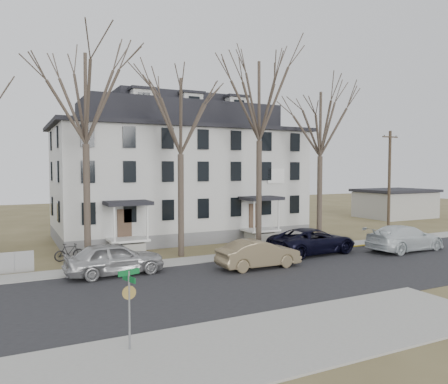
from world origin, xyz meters
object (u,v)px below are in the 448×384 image
car_silver (115,259)px  tree_mid_right (320,119)px  utility_pole_far (389,178)px  bicycle_left (110,253)px  tree_mid_left (180,111)px  bicycle_right (69,253)px  car_tan (259,254)px  tree_center (259,95)px  boarding_house (180,174)px  street_sign (129,297)px  car_white (405,239)px  car_navy (313,241)px  tree_far_left (85,92)px

car_silver → tree_mid_right: bearing=-81.6°
utility_pole_far → bicycle_left: utility_pole_far is taller
tree_mid_left → bicycle_right: size_ratio=6.97×
car_tan → tree_center: bearing=-31.4°
bicycle_left → boarding_house: bearing=-52.6°
utility_pole_far → bicycle_right: (-30.37, -2.61, -4.36)m
tree_mid_left → street_sign: (-6.89, -13.45, -7.85)m
street_sign → tree_mid_right: bearing=20.0°
bicycle_left → bicycle_right: (-2.41, 0.62, 0.14)m
tree_mid_right → car_white: size_ratio=2.07×
tree_center → utility_pole_far: bearing=13.5°
car_silver → car_navy: 13.39m
bicycle_right → car_silver: bearing=-168.3°
tree_center → street_sign: tree_center is taller
tree_far_left → car_silver: tree_far_left is taller
tree_mid_right → street_sign: bearing=-143.8°
bicycle_right → street_sign: (-0.01, -15.04, 1.20)m
car_silver → car_tan: bearing=-107.4°
car_silver → car_navy: bearing=-92.9°
car_silver → street_sign: street_sign is taller
bicycle_left → street_sign: 14.68m
car_silver → car_white: (19.85, -2.09, -0.01)m
tree_center → bicycle_left: 14.98m
tree_center → car_navy: size_ratio=2.36×
car_white → bicycle_right: 22.71m
car_tan → car_navy: (5.50, 2.02, 0.05)m
tree_mid_left → car_white: tree_mid_left is taller
boarding_house → street_sign: (-9.89, -21.61, -3.63)m
utility_pole_far → tree_mid_left: bearing=-169.9°
bicycle_left → car_tan: bearing=-137.6°
car_tan → car_white: size_ratio=0.81×
car_white → utility_pole_far: bearing=-44.8°
tree_mid_left → car_tan: bearing=-62.6°
tree_mid_right → car_silver: (-16.62, -3.30, -8.70)m
car_silver → bicycle_right: bearing=17.0°
boarding_house → car_tan: 14.25m
boarding_house → tree_mid_left: 9.66m
boarding_house → utility_pole_far: boarding_house is taller
tree_center → car_navy: (2.27, -3.32, -10.22)m
tree_mid_right → car_navy: 9.89m
car_white → bicycle_right: bearing=69.8°
boarding_house → tree_center: (3.00, -8.15, 5.71)m
bicycle_left → street_sign: size_ratio=0.59×
street_sign → car_navy: bearing=17.6°
boarding_house → utility_pole_far: size_ratio=2.19×
tree_far_left → car_tan: 14.01m
tree_mid_left → car_tan: 10.65m
utility_pole_far → tree_far_left: bearing=-171.9°
boarding_house → car_navy: size_ratio=3.34×
tree_mid_right → utility_pole_far: size_ratio=1.34×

